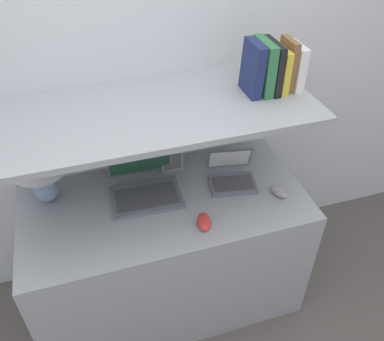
{
  "coord_description": "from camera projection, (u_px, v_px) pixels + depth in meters",
  "views": [
    {
      "loc": [
        -0.3,
        -1.06,
        2.11
      ],
      "look_at": [
        0.14,
        0.34,
        0.91
      ],
      "focal_mm": 38.0,
      "sensor_mm": 36.0,
      "label": 1
    }
  ],
  "objects": [
    {
      "name": "book_black",
      "position": [
        272.0,
        67.0,
        1.76
      ],
      "size": [
        0.03,
        0.18,
        0.22
      ],
      "color": "black",
      "rests_on": "shelf"
    },
    {
      "name": "book_brown",
      "position": [
        287.0,
        64.0,
        1.78
      ],
      "size": [
        0.03,
        0.13,
        0.22
      ],
      "color": "brown",
      "rests_on": "shelf"
    },
    {
      "name": "table_lamp",
      "position": [
        39.0,
        167.0,
        1.85
      ],
      "size": [
        0.24,
        0.24,
        0.29
      ],
      "color": "#7593B2",
      "rests_on": "desk"
    },
    {
      "name": "second_mouse",
      "position": [
        279.0,
        191.0,
        1.98
      ],
      "size": [
        0.09,
        0.12,
        0.04
      ],
      "color": "#99999E",
      "rests_on": "desk"
    },
    {
      "name": "router_box",
      "position": [
        171.0,
        158.0,
        2.12
      ],
      "size": [
        0.12,
        0.08,
        0.13
      ],
      "color": "gray",
      "rests_on": "desk"
    },
    {
      "name": "book_white",
      "position": [
        295.0,
        66.0,
        1.8
      ],
      "size": [
        0.04,
        0.15,
        0.2
      ],
      "color": "silver",
      "rests_on": "shelf"
    },
    {
      "name": "shelf",
      "position": [
        156.0,
        110.0,
        1.72
      ],
      "size": [
        1.38,
        0.61,
        0.03
      ],
      "color": "#999EA3",
      "rests_on": "back_riser"
    },
    {
      "name": "laptop_large",
      "position": [
        144.0,
        184.0,
        1.98
      ],
      "size": [
        0.35,
        0.32,
        0.25
      ],
      "color": "slate",
      "rests_on": "desk"
    },
    {
      "name": "back_riser",
      "position": [
        150.0,
        179.0,
        2.32
      ],
      "size": [
        1.38,
        0.04,
        1.21
      ],
      "color": "silver",
      "rests_on": "ground_plane"
    },
    {
      "name": "desk",
      "position": [
        168.0,
        252.0,
        2.2
      ],
      "size": [
        1.38,
        0.67,
        0.76
      ],
      "color": "#999EA3",
      "rests_on": "ground_plane"
    },
    {
      "name": "book_navy",
      "position": [
        253.0,
        69.0,
        1.74
      ],
      "size": [
        0.06,
        0.16,
        0.23
      ],
      "color": "navy",
      "rests_on": "shelf"
    },
    {
      "name": "computer_mouse",
      "position": [
        204.0,
        222.0,
        1.83
      ],
      "size": [
        0.08,
        0.12,
        0.04
      ],
      "color": "red",
      "rests_on": "desk"
    },
    {
      "name": "book_green",
      "position": [
        263.0,
        67.0,
        1.75
      ],
      "size": [
        0.04,
        0.17,
        0.23
      ],
      "color": "#2D7042",
      "rests_on": "shelf"
    },
    {
      "name": "book_yellow",
      "position": [
        279.0,
        69.0,
        1.78
      ],
      "size": [
        0.03,
        0.16,
        0.19
      ],
      "color": "gold",
      "rests_on": "shelf"
    },
    {
      "name": "wall_back",
      "position": [
        140.0,
        81.0,
        1.98
      ],
      "size": [
        6.0,
        0.05,
        2.4
      ],
      "color": "silver",
      "rests_on": "ground_plane"
    },
    {
      "name": "laptop_small",
      "position": [
        232.0,
        176.0,
        2.05
      ],
      "size": [
        0.26,
        0.26,
        0.16
      ],
      "color": "slate",
      "rests_on": "desk"
    }
  ]
}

